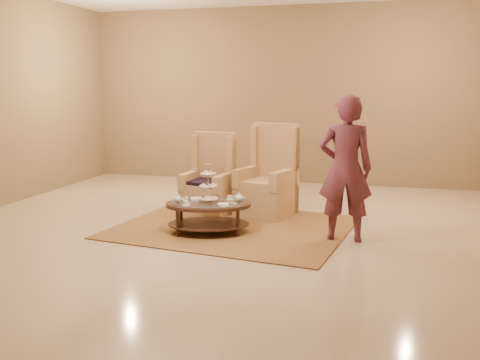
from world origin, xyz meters
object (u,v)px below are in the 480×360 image
(armchair_right, at_px, (269,184))
(armchair_left, at_px, (210,187))
(person, at_px, (345,169))
(tea_table, at_px, (208,208))

(armchair_right, bearing_deg, armchair_left, -150.98)
(armchair_left, distance_m, person, 2.34)
(tea_table, xyz_separation_m, armchair_left, (-0.33, 1.07, 0.08))
(tea_table, height_order, person, person)
(tea_table, height_order, armchair_left, armchair_left)
(person, bearing_deg, armchair_right, -51.08)
(armchair_left, distance_m, armchair_right, 0.90)
(tea_table, distance_m, armchair_left, 1.12)
(tea_table, relative_size, armchair_left, 1.04)
(armchair_right, relative_size, person, 0.75)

